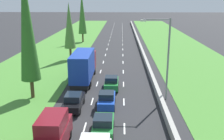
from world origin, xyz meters
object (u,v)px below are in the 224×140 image
at_px(maroon_van_left_lane, 53,132).
at_px(poplar_tree_fourth, 82,13).
at_px(green_hatchback_centre_lane, 103,125).
at_px(blue_hatchback_centre_lane, 107,99).
at_px(blue_box_truck_left_lane, 84,66).
at_px(street_light_mast, 165,54).
at_px(poplar_tree_second, 27,24).
at_px(poplar_tree_third, 69,26).
at_px(green_hatchback_centre_lane_fifth, 111,83).
at_px(black_sedan_left_lane, 74,101).

bearing_deg(maroon_van_left_lane, poplar_tree_fourth, 95.75).
bearing_deg(green_hatchback_centre_lane, blue_hatchback_centre_lane, 90.29).
height_order(blue_box_truck_left_lane, street_light_mast, street_light_mast).
distance_m(poplar_tree_second, poplar_tree_fourth, 38.67).
distance_m(green_hatchback_centre_lane, poplar_tree_third, 28.48).
bearing_deg(poplar_tree_second, green_hatchback_centre_lane_fifth, 19.67).
bearing_deg(poplar_tree_second, black_sedan_left_lane, -28.47).
bearing_deg(poplar_tree_fourth, street_light_mast, -69.24).
bearing_deg(green_hatchback_centre_lane_fifth, poplar_tree_second, -160.33).
xyz_separation_m(green_hatchback_centre_lane, poplar_tree_fourth, (-8.48, 46.60, 6.46)).
distance_m(maroon_van_left_lane, poplar_tree_third, 29.82).
height_order(blue_hatchback_centre_lane, poplar_tree_third, poplar_tree_third).
bearing_deg(poplar_tree_third, blue_hatchback_centre_lane, -69.70).
bearing_deg(poplar_tree_third, black_sedan_left_lane, -78.35).
bearing_deg(blue_hatchback_centre_lane, green_hatchback_centre_lane, -89.71).
relative_size(blue_box_truck_left_lane, poplar_tree_fourth, 0.75).
bearing_deg(blue_box_truck_left_lane, black_sedan_left_lane, -88.61).
bearing_deg(poplar_tree_fourth, blue_box_truck_left_lane, -81.48).
bearing_deg(green_hatchback_centre_lane_fifth, maroon_van_left_lane, -105.90).
bearing_deg(street_light_mast, black_sedan_left_lane, -163.12).
height_order(maroon_van_left_lane, poplar_tree_fourth, poplar_tree_fourth).
xyz_separation_m(blue_hatchback_centre_lane, poplar_tree_second, (-8.59, 2.32, 7.53)).
bearing_deg(green_hatchback_centre_lane, maroon_van_left_lane, -147.43).
height_order(poplar_tree_third, poplar_tree_fourth, poplar_tree_fourth).
bearing_deg(blue_box_truck_left_lane, maroon_van_left_lane, -89.79).
relative_size(maroon_van_left_lane, poplar_tree_fourth, 0.39).
bearing_deg(street_light_mast, poplar_tree_second, -179.74).
relative_size(blue_hatchback_centre_lane, poplar_tree_third, 0.38).
xyz_separation_m(poplar_tree_second, poplar_tree_fourth, (0.14, 38.66, -1.06)).
bearing_deg(blue_hatchback_centre_lane, blue_box_truck_left_lane, 112.88).
xyz_separation_m(poplar_tree_second, poplar_tree_third, (0.74, 18.90, -2.15)).
bearing_deg(black_sedan_left_lane, green_hatchback_centre_lane_fifth, 58.67).
height_order(maroon_van_left_lane, blue_box_truck_left_lane, blue_box_truck_left_lane).
distance_m(green_hatchback_centre_lane, green_hatchback_centre_lane_fifth, 11.12).
bearing_deg(blue_box_truck_left_lane, poplar_tree_third, 108.53).
relative_size(poplar_tree_third, poplar_tree_fourth, 0.83).
bearing_deg(black_sedan_left_lane, poplar_tree_second, 151.53).
distance_m(green_hatchback_centre_lane_fifth, black_sedan_left_lane, 7.03).
relative_size(blue_hatchback_centre_lane, black_sedan_left_lane, 0.87).
height_order(green_hatchback_centre_lane_fifth, blue_box_truck_left_lane, blue_box_truck_left_lane).
xyz_separation_m(green_hatchback_centre_lane, blue_hatchback_centre_lane, (-0.03, 5.62, 0.00)).
bearing_deg(blue_box_truck_left_lane, poplar_tree_second, -128.93).
relative_size(green_hatchback_centre_lane, green_hatchback_centre_lane_fifth, 1.00).
height_order(maroon_van_left_lane, poplar_tree_second, poplar_tree_second).
height_order(blue_hatchback_centre_lane, blue_box_truck_left_lane, blue_box_truck_left_lane).
height_order(green_hatchback_centre_lane, poplar_tree_third, poplar_tree_third).
bearing_deg(green_hatchback_centre_lane_fifth, street_light_mast, -27.79).
height_order(green_hatchback_centre_lane, blue_hatchback_centre_lane, same).
bearing_deg(street_light_mast, maroon_van_left_lane, -133.35).
bearing_deg(blue_box_truck_left_lane, blue_hatchback_centre_lane, -67.12).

